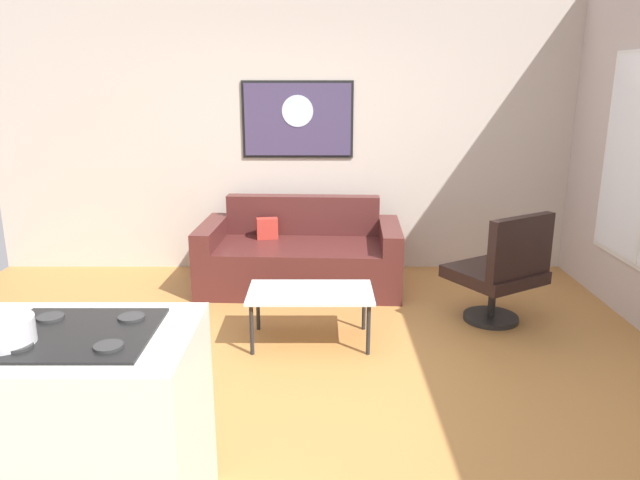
# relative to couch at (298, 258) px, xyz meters

# --- Properties ---
(ground) EXTENTS (6.40, 6.40, 0.04)m
(ground) POSITION_rel_couch_xyz_m (0.10, -1.81, -0.30)
(ground) COLOR #A97239
(back_wall) EXTENTS (6.40, 0.05, 2.80)m
(back_wall) POSITION_rel_couch_xyz_m (0.10, 0.62, 1.12)
(back_wall) COLOR #C0B2A5
(back_wall) RESTS_ON ground
(couch) EXTENTS (1.90, 1.00, 0.81)m
(couch) POSITION_rel_couch_xyz_m (0.00, 0.00, 0.00)
(couch) COLOR #4B201E
(couch) RESTS_ON ground
(coffee_table) EXTENTS (0.92, 0.53, 0.40)m
(coffee_table) POSITION_rel_couch_xyz_m (0.11, -1.24, 0.09)
(coffee_table) COLOR silver
(coffee_table) RESTS_ON ground
(armchair) EXTENTS (0.85, 0.85, 0.92)m
(armchair) POSITION_rel_couch_xyz_m (1.63, -0.91, 0.17)
(armchair) COLOR black
(armchair) RESTS_ON ground
(kitchen_counter) EXTENTS (1.42, 0.71, 0.95)m
(kitchen_counter) POSITION_rel_couch_xyz_m (-1.03, -3.19, 0.19)
(kitchen_counter) COLOR silver
(kitchen_counter) RESTS_ON ground
(mixing_bowl) EXTENTS (0.22, 0.22, 0.11)m
(mixing_bowl) POSITION_rel_couch_xyz_m (-1.01, -3.30, 0.71)
(mixing_bowl) COLOR silver
(mixing_bowl) RESTS_ON kitchen_counter
(wall_painting) EXTENTS (1.10, 0.03, 0.75)m
(wall_painting) POSITION_rel_couch_xyz_m (-0.03, 0.58, 1.25)
(wall_painting) COLOR black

